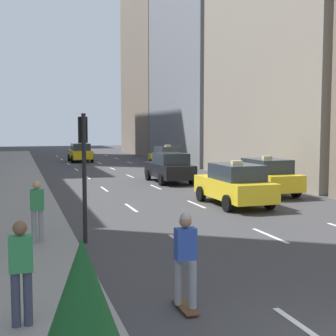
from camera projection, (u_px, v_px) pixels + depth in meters
The scene contains 11 objects.
lane_markings at pixel (142, 181), 28.12m from camera, with size 5.72×56.00×0.01m.
taxi_lead at pixel (234, 184), 19.27m from camera, with size 2.02×4.40×1.87m.
taxi_second at pixel (80, 152), 44.14m from camera, with size 2.02×4.40×1.87m.
taxi_third at pixel (167, 157), 36.99m from camera, with size 2.02×4.40×1.87m.
taxi_fourth at pixel (265, 176), 22.45m from camera, with size 2.02×4.40×1.87m.
sedan_black_near at pixel (169, 167), 27.42m from camera, with size 2.02×4.50×1.74m.
skateboarder at pixel (185, 256), 8.17m from camera, with size 0.36×0.80×1.75m.
planter_with_shrub at pixel (83, 328), 4.81m from camera, with size 1.00×1.00×1.95m.
pedestrian_near_curb at pixel (21, 268), 7.15m from camera, with size 0.36×0.22×1.65m.
pedestrian_mid_block at pixel (37, 208), 12.50m from camera, with size 0.36×0.22×1.65m.
traffic_light_pole at pixel (84, 157), 12.92m from camera, with size 0.24×0.42×3.60m.
Camera 1 is at (-4.50, -4.08, 3.21)m, focal length 50.00 mm.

